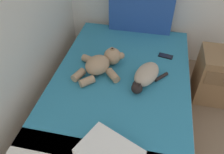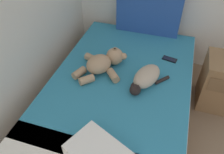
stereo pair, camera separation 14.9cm
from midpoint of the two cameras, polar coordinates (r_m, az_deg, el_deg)
name	(u,v)px [view 1 (the left image)]	position (r m, az deg, el deg)	size (l,w,h in m)	color
bed	(120,96)	(2.30, 0.15, -4.87)	(1.34, 2.05, 0.46)	olive
patterned_cushion	(141,11)	(2.77, 5.72, 16.26)	(0.74, 0.12, 0.51)	#264C99
cat	(146,76)	(2.08, 6.50, 0.30)	(0.35, 0.42, 0.15)	tan
teddy_bear	(102,63)	(2.20, -4.49, 3.50)	(0.46, 0.55, 0.19)	tan
cell_phone	(166,56)	(2.46, 11.69, 5.17)	(0.16, 0.10, 0.01)	black
nightstand	(218,76)	(2.66, 23.72, 0.17)	(0.44, 0.44, 0.57)	olive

